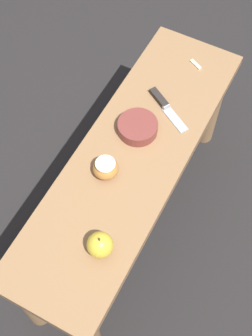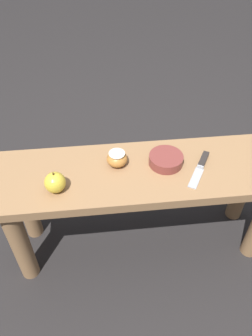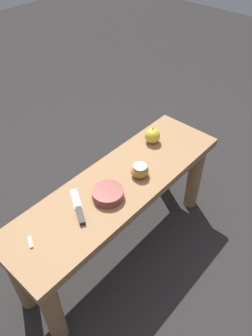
# 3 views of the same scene
# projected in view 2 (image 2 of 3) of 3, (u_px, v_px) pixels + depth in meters

# --- Properties ---
(ground_plane) EXTENTS (8.00, 8.00, 0.00)m
(ground_plane) POSITION_uv_depth(u_px,v_px,m) (139.00, 240.00, 1.62)
(ground_plane) COLOR black
(wooden_bench) EXTENTS (1.15, 0.34, 0.49)m
(wooden_bench) POSITION_uv_depth(u_px,v_px,m) (142.00, 190.00, 1.36)
(wooden_bench) COLOR olive
(wooden_bench) RESTS_ON ground_plane
(knife) EXTENTS (0.13, 0.19, 0.02)m
(knife) POSITION_uv_depth(u_px,v_px,m) (201.00, 164.00, 1.28)
(knife) COLOR #9EA0A5
(knife) RESTS_ON wooden_bench
(apple_whole) EXTENTS (0.08, 0.08, 0.09)m
(apple_whole) POSITION_uv_depth(u_px,v_px,m) (55.00, 182.00, 1.17)
(apple_whole) COLOR gold
(apple_whole) RESTS_ON wooden_bench
(apple_cut) EXTENTS (0.08, 0.08, 0.06)m
(apple_cut) POSITION_uv_depth(u_px,v_px,m) (117.00, 159.00, 1.28)
(apple_cut) COLOR #B27233
(apple_cut) RESTS_ON wooden_bench
(bowl) EXTENTS (0.13, 0.13, 0.04)m
(bowl) POSITION_uv_depth(u_px,v_px,m) (166.00, 160.00, 1.29)
(bowl) COLOR brown
(bowl) RESTS_ON wooden_bench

